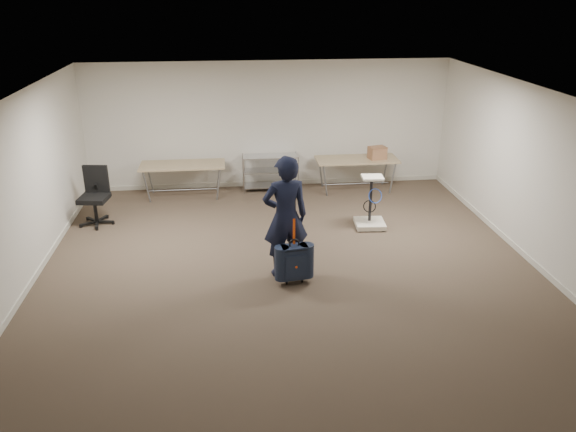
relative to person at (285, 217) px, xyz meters
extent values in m
plane|color=#45352A|center=(0.08, -0.18, -0.97)|extent=(9.00, 9.00, 0.00)
plane|color=silver|center=(0.08, 4.32, 0.43)|extent=(8.00, 0.00, 8.00)
plane|color=silver|center=(0.08, -4.68, 0.43)|extent=(8.00, 0.00, 8.00)
plane|color=silver|center=(-3.92, -0.18, 0.43)|extent=(0.00, 9.00, 9.00)
plane|color=silver|center=(4.08, -0.18, 0.43)|extent=(0.00, 9.00, 9.00)
plane|color=silver|center=(0.08, -0.18, 1.83)|extent=(8.00, 8.00, 0.00)
cube|color=beige|center=(0.08, 4.31, -0.92)|extent=(8.00, 0.02, 0.10)
cube|color=beige|center=(-3.91, -0.18, -0.92)|extent=(0.02, 9.00, 0.10)
cube|color=beige|center=(4.07, -0.18, -0.92)|extent=(0.02, 9.00, 0.10)
cube|color=#A08462|center=(-1.82, 3.77, -0.26)|extent=(1.80, 0.75, 0.03)
cylinder|color=gray|center=(-1.82, 3.77, -0.82)|extent=(1.50, 0.02, 0.02)
cylinder|color=gray|center=(-2.57, 3.47, -0.63)|extent=(0.13, 0.04, 0.69)
cylinder|color=gray|center=(-1.07, 3.47, -0.63)|extent=(0.13, 0.04, 0.69)
cylinder|color=gray|center=(-2.57, 4.07, -0.63)|extent=(0.13, 0.04, 0.69)
cylinder|color=gray|center=(-1.07, 4.07, -0.63)|extent=(0.13, 0.04, 0.69)
cube|color=#A08462|center=(1.98, 3.77, -0.26)|extent=(1.80, 0.75, 0.03)
cylinder|color=gray|center=(1.98, 3.77, -0.82)|extent=(1.50, 0.02, 0.02)
cylinder|color=gray|center=(1.23, 3.47, -0.63)|extent=(0.13, 0.04, 0.69)
cylinder|color=gray|center=(2.73, 3.47, -0.63)|extent=(0.13, 0.04, 0.69)
cylinder|color=gray|center=(1.23, 4.07, -0.63)|extent=(0.13, 0.04, 0.69)
cylinder|color=gray|center=(2.73, 4.07, -0.63)|extent=(0.13, 0.04, 0.69)
cylinder|color=silver|center=(-0.52, 3.80, -0.57)|extent=(0.02, 0.02, 0.80)
cylinder|color=silver|center=(0.68, 3.80, -0.57)|extent=(0.02, 0.02, 0.80)
cylinder|color=silver|center=(-0.52, 4.25, -0.57)|extent=(0.02, 0.02, 0.80)
cylinder|color=silver|center=(0.68, 4.25, -0.57)|extent=(0.02, 0.02, 0.80)
cube|color=silver|center=(0.08, 4.02, -0.87)|extent=(1.20, 0.45, 0.02)
cube|color=silver|center=(0.08, 4.02, -0.52)|extent=(1.20, 0.45, 0.02)
cube|color=silver|center=(0.08, 4.02, -0.19)|extent=(1.20, 0.45, 0.01)
imported|color=black|center=(0.00, 0.00, 0.00)|extent=(0.77, 0.56, 1.95)
cube|color=black|center=(0.10, -0.34, -0.60)|extent=(0.42, 0.28, 0.53)
cube|color=black|center=(0.10, -0.32, -0.89)|extent=(0.37, 0.20, 0.03)
cylinder|color=black|center=(-0.02, -0.35, -0.94)|extent=(0.04, 0.07, 0.07)
cylinder|color=black|center=(0.22, -0.32, -0.94)|extent=(0.04, 0.07, 0.07)
torus|color=black|center=(0.10, -0.34, -0.31)|extent=(0.17, 0.05, 0.17)
cube|color=#FF500D|center=(0.10, -0.32, -0.11)|extent=(0.04, 0.01, 0.41)
cylinder|color=black|center=(-3.41, 2.40, -0.92)|extent=(0.67, 0.67, 0.10)
cylinder|color=black|center=(-3.41, 2.40, -0.70)|extent=(0.07, 0.07, 0.45)
cube|color=black|center=(-3.41, 2.40, -0.45)|extent=(0.58, 0.58, 0.09)
cube|color=black|center=(-3.37, 2.64, -0.14)|extent=(0.47, 0.13, 0.54)
cube|color=beige|center=(1.79, 1.69, -0.91)|extent=(0.59, 0.59, 0.09)
cylinder|color=black|center=(1.57, 1.47, -0.95)|extent=(0.07, 0.07, 0.04)
cylinder|color=black|center=(1.79, 1.75, -0.43)|extent=(0.05, 0.05, 0.88)
cube|color=beige|center=(1.79, 1.69, 0.01)|extent=(0.41, 0.36, 0.04)
torus|color=blue|center=(1.85, 1.60, -0.32)|extent=(0.29, 0.13, 0.27)
cube|color=olive|center=(2.42, 3.73, -0.11)|extent=(0.41, 0.34, 0.27)
camera|label=1|loc=(-0.82, -7.90, 3.27)|focal=35.00mm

